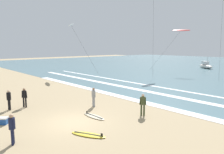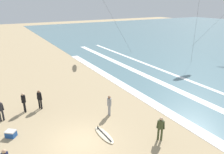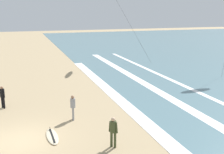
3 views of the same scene
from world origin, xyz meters
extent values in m
plane|color=tan|center=(0.00, 0.00, 0.00)|extent=(160.00, 160.00, 0.00)
cube|color=white|center=(-1.06, 7.34, 0.01)|extent=(38.71, 1.01, 0.01)
cube|color=white|center=(1.30, 11.23, 0.01)|extent=(55.51, 0.87, 0.01)
cube|color=white|center=(-0.73, 14.31, 0.01)|extent=(51.46, 0.51, 0.01)
cylinder|color=black|center=(-5.67, -1.12, 0.41)|extent=(0.13, 0.13, 0.82)
cylinder|color=black|center=(-5.51, -1.00, 0.41)|extent=(0.13, 0.13, 0.82)
cylinder|color=black|center=(-5.59, -1.06, 1.11)|extent=(0.32, 0.32, 0.58)
cylinder|color=black|center=(-5.74, -1.18, 1.08)|extent=(0.16, 0.15, 0.56)
cylinder|color=black|center=(-5.44, -0.95, 1.08)|extent=(0.16, 0.15, 0.56)
sphere|color=#9E7051|center=(-5.59, -1.06, 1.49)|extent=(0.21, 0.21, 0.21)
cylinder|color=#141938|center=(0.76, -4.00, 0.41)|extent=(0.13, 0.13, 0.82)
cylinder|color=#141938|center=(0.59, -3.91, 0.41)|extent=(0.13, 0.13, 0.82)
cylinder|color=#141938|center=(0.68, -3.95, 1.11)|extent=(0.32, 0.32, 0.58)
cylinder|color=#141938|center=(0.84, -4.04, 1.08)|extent=(0.16, 0.14, 0.56)
cylinder|color=#141938|center=(0.51, -3.87, 1.08)|extent=(0.16, 0.14, 0.56)
sphere|color=tan|center=(0.68, -3.95, 1.49)|extent=(0.21, 0.21, 0.21)
cylinder|color=gray|center=(-2.03, 3.24, 0.41)|extent=(0.13, 0.13, 0.82)
cylinder|color=gray|center=(-1.83, 3.20, 0.41)|extent=(0.13, 0.13, 0.82)
cylinder|color=gray|center=(-1.93, 3.22, 1.11)|extent=(0.32, 0.32, 0.58)
cylinder|color=gray|center=(-2.11, 3.25, 1.08)|extent=(0.15, 0.11, 0.56)
cylinder|color=gray|center=(-1.75, 3.19, 1.08)|extent=(0.15, 0.11, 0.56)
sphere|color=#9E7051|center=(-1.93, 3.22, 1.49)|extent=(0.21, 0.21, 0.21)
cylinder|color=#384223|center=(2.32, 4.53, 0.41)|extent=(0.13, 0.13, 0.82)
cylinder|color=#384223|center=(2.18, 4.39, 0.41)|extent=(0.13, 0.13, 0.82)
cylinder|color=#384223|center=(2.25, 4.46, 1.11)|extent=(0.32, 0.32, 0.58)
cylinder|color=#384223|center=(2.38, 4.59, 1.08)|extent=(0.16, 0.16, 0.56)
cylinder|color=#384223|center=(2.11, 4.33, 1.08)|extent=(0.16, 0.16, 0.56)
sphere|color=#DBB28E|center=(2.25, 4.46, 1.49)|extent=(0.21, 0.21, 0.21)
cylinder|color=black|center=(-5.77, -2.24, 0.41)|extent=(0.13, 0.13, 0.82)
cylinder|color=black|center=(-5.58, -2.21, 0.41)|extent=(0.13, 0.13, 0.82)
cylinder|color=black|center=(-5.67, -2.23, 1.11)|extent=(0.32, 0.32, 0.58)
cylinder|color=black|center=(-5.86, -2.25, 1.08)|extent=(0.14, 0.10, 0.56)
cylinder|color=black|center=(-5.49, -2.20, 1.08)|extent=(0.14, 0.10, 0.56)
sphere|color=#DBB28E|center=(-5.67, -2.23, 1.49)|extent=(0.21, 0.21, 0.21)
ellipsoid|color=yellow|center=(2.40, -0.49, 0.04)|extent=(2.15, 1.48, 0.09)
cube|color=black|center=(2.40, -0.49, 0.09)|extent=(1.64, 0.89, 0.01)
cube|color=black|center=(3.13, -0.12, 0.17)|extent=(0.11, 0.07, 0.16)
ellipsoid|color=beige|center=(0.13, 1.66, 0.04)|extent=(2.12, 0.67, 0.09)
cube|color=black|center=(0.13, 1.66, 0.09)|extent=(1.79, 0.16, 0.01)
cube|color=black|center=(-0.69, 1.64, 0.17)|extent=(0.12, 0.02, 0.16)
cylinder|color=#333333|center=(-2.17, 29.74, 8.25)|extent=(3.64, 8.86, 16.51)
ellipsoid|color=red|center=(-8.81, 28.83, 7.90)|extent=(2.99, 2.59, 0.43)
cylinder|color=#333333|center=(-12.60, 29.34, 3.95)|extent=(7.60, 1.05, 7.91)
cylinder|color=#333333|center=(-10.87, 23.14, 7.45)|extent=(4.91, 6.18, 14.91)
ellipsoid|color=white|center=(-19.24, 11.88, 8.51)|extent=(3.26, 1.89, 0.43)
cylinder|color=#333333|center=(-18.64, 14.28, 4.25)|extent=(1.22, 4.82, 8.52)
ellipsoid|color=beige|center=(-9.24, 41.26, 0.45)|extent=(5.03, 4.70, 0.90)
cube|color=silver|center=(-9.54, 41.53, 1.25)|extent=(1.85, 1.82, 0.70)
cylinder|color=#B2B2B2|center=(-8.79, 40.87, 1.80)|extent=(0.08, 0.08, 1.80)
cube|color=#1E4C9E|center=(-2.74, -3.52, 0.18)|extent=(0.72, 0.74, 0.36)
cube|color=silver|center=(-2.74, -3.52, 0.40)|extent=(0.74, 0.76, 0.08)
camera|label=1|loc=(11.52, -7.05, 4.95)|focal=33.61mm
camera|label=2|loc=(10.09, -3.55, 8.13)|focal=33.18mm
camera|label=3|loc=(14.17, 0.37, 6.74)|focal=43.88mm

